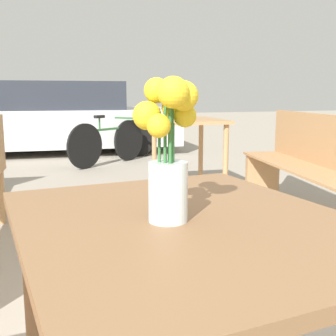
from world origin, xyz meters
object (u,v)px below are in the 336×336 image
object	(u,v)px
bench_middle	(315,164)
flower_vase	(168,153)
table_back	(188,133)
bicycle	(108,142)
parked_car	(54,119)
table_front	(186,259)

from	to	relation	value
bench_middle	flower_vase	bearing A→B (deg)	-135.94
table_back	bicycle	size ratio (longest dim) A/B	0.70
table_back	parked_car	xyz separation A→B (m)	(-1.01, 3.75, -0.05)
flower_vase	bench_middle	bearing A→B (deg)	44.06
flower_vase	parked_car	distance (m)	6.73
flower_vase	bicycle	world-z (taller)	flower_vase
bench_middle	table_back	xyz separation A→B (m)	(-0.56, 1.23, 0.15)
bench_middle	bicycle	distance (m)	3.45
table_front	table_back	bearing A→B (deg)	68.12
table_back	parked_car	world-z (taller)	parked_car
flower_vase	bicycle	distance (m)	5.15
flower_vase	bench_middle	distance (m)	2.53
table_front	flower_vase	world-z (taller)	flower_vase
table_front	table_back	size ratio (longest dim) A/B	1.12
bicycle	parked_car	xyz separation A→B (m)	(-0.62, 1.67, 0.25)
table_back	bicycle	distance (m)	2.14
bench_middle	table_back	distance (m)	1.36
bicycle	parked_car	distance (m)	1.80
bicycle	parked_car	size ratio (longest dim) A/B	0.29
table_front	table_back	world-z (taller)	table_back
table_front	table_back	distance (m)	3.19
bench_middle	parked_car	size ratio (longest dim) A/B	0.44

